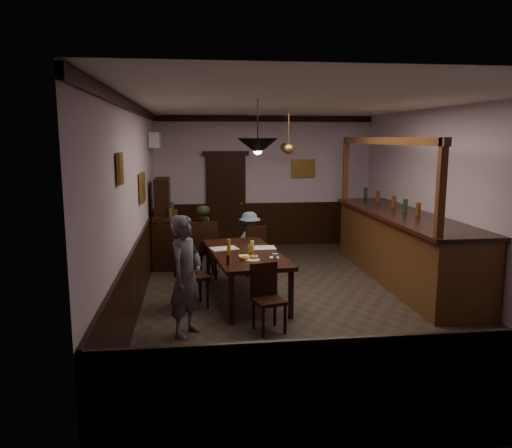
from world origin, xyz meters
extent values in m
cube|color=#2D2621|center=(0.00, 0.00, -0.01)|extent=(5.00, 8.00, 0.01)
cube|color=white|center=(0.00, 0.00, 3.00)|extent=(5.00, 8.00, 0.01)
cube|color=#C5AAC3|center=(0.00, 4.00, 1.50)|extent=(5.00, 0.01, 3.00)
cube|color=#C5AAC3|center=(0.00, -4.00, 1.50)|extent=(5.00, 0.01, 3.00)
cube|color=#C5AAC3|center=(-2.50, 0.00, 1.50)|extent=(0.01, 8.00, 3.00)
cube|color=#C5AAC3|center=(2.50, 0.00, 1.50)|extent=(0.01, 8.00, 3.00)
cube|color=black|center=(-0.87, 0.07, 0.72)|extent=(1.26, 2.31, 0.06)
cube|color=black|center=(-1.16, -0.99, 0.34)|extent=(0.07, 0.07, 0.69)
cube|color=black|center=(-0.32, -0.89, 0.34)|extent=(0.07, 0.07, 0.69)
cube|color=black|center=(-1.41, 1.04, 0.34)|extent=(0.07, 0.07, 0.69)
cube|color=black|center=(-0.57, 1.14, 0.34)|extent=(0.07, 0.07, 0.69)
cube|color=black|center=(-1.48, 1.36, 0.49)|extent=(0.50, 0.50, 0.05)
cube|color=black|center=(-1.46, 1.15, 0.78)|extent=(0.46, 0.09, 0.54)
cube|color=black|center=(-1.31, 1.56, 0.23)|extent=(0.04, 0.04, 0.47)
cube|color=black|center=(-1.68, 1.53, 0.23)|extent=(0.04, 0.04, 0.47)
cube|color=black|center=(-1.28, 1.19, 0.23)|extent=(0.04, 0.04, 0.47)
cube|color=black|center=(-1.65, 1.16, 0.23)|extent=(0.04, 0.04, 0.47)
cube|color=black|center=(-0.58, 1.47, 0.43)|extent=(0.49, 0.49, 0.05)
cube|color=black|center=(-0.54, 1.30, 0.69)|extent=(0.40, 0.15, 0.48)
cube|color=black|center=(-0.47, 1.67, 0.20)|extent=(0.04, 0.04, 0.41)
cube|color=black|center=(-0.79, 1.58, 0.20)|extent=(0.04, 0.04, 0.41)
cube|color=black|center=(-0.38, 1.36, 0.20)|extent=(0.04, 0.04, 0.41)
cube|color=black|center=(-0.70, 1.27, 0.20)|extent=(0.04, 0.04, 0.41)
cube|color=black|center=(-0.69, -1.32, 0.41)|extent=(0.47, 0.47, 0.05)
cube|color=black|center=(-0.74, -1.15, 0.65)|extent=(0.38, 0.14, 0.45)
cube|color=black|center=(-0.80, -1.51, 0.20)|extent=(0.04, 0.04, 0.39)
cube|color=black|center=(-0.50, -1.42, 0.20)|extent=(0.04, 0.04, 0.39)
cube|color=black|center=(-0.89, -1.21, 0.20)|extent=(0.04, 0.04, 0.39)
cube|color=black|center=(-0.59, -1.12, 0.20)|extent=(0.04, 0.04, 0.39)
cube|color=black|center=(-1.68, -0.23, 0.47)|extent=(0.54, 0.54, 0.05)
cube|color=black|center=(-1.87, -0.29, 0.75)|extent=(0.17, 0.43, 0.52)
cube|color=black|center=(-1.46, -0.35, 0.22)|extent=(0.04, 0.04, 0.45)
cube|color=black|center=(-1.57, -0.01, 0.22)|extent=(0.04, 0.04, 0.45)
cube|color=black|center=(-1.80, -0.45, 0.22)|extent=(0.04, 0.04, 0.45)
cube|color=black|center=(-1.91, -0.11, 0.22)|extent=(0.04, 0.04, 0.45)
imported|color=#4E5059|center=(-1.75, -1.30, 0.78)|extent=(0.61, 0.68, 1.55)
imported|color=#3B4127|center=(-1.50, 1.56, 0.64)|extent=(0.65, 0.51, 1.29)
imported|color=slate|center=(-0.61, 1.67, 0.57)|extent=(0.83, 0.64, 1.14)
cube|color=silver|center=(-1.17, 0.34, 0.75)|extent=(0.48, 0.40, 0.01)
cube|color=silver|center=(-0.56, 0.31, 0.75)|extent=(0.43, 0.31, 0.01)
cube|color=#E6F058|center=(-0.91, -0.19, 0.75)|extent=(0.17, 0.17, 0.00)
cylinder|color=white|center=(-0.48, -0.38, 0.76)|extent=(0.15, 0.15, 0.01)
imported|color=white|center=(-0.48, -0.46, 0.80)|extent=(0.09, 0.09, 0.07)
cylinder|color=white|center=(-0.81, -0.49, 0.76)|extent=(0.22, 0.22, 0.01)
torus|color=#C68C47|center=(-0.92, -0.45, 0.79)|extent=(0.13, 0.13, 0.04)
torus|color=#C68C47|center=(-0.78, -0.41, 0.79)|extent=(0.13, 0.13, 0.04)
cylinder|color=yellow|center=(-0.78, 0.03, 0.81)|extent=(0.07, 0.07, 0.12)
cylinder|color=#BF721E|center=(-1.11, 0.10, 0.85)|extent=(0.06, 0.06, 0.20)
cylinder|color=silver|center=(-0.74, 0.18, 0.82)|extent=(0.06, 0.06, 0.15)
cylinder|color=black|center=(-1.18, -0.69, 0.82)|extent=(0.04, 0.04, 0.14)
cube|color=black|center=(-2.20, 2.47, 0.46)|extent=(0.46, 1.30, 0.93)
cube|color=black|center=(-2.20, 2.47, 0.97)|extent=(0.45, 1.25, 0.07)
cube|color=black|center=(-2.25, 2.47, 1.35)|extent=(0.28, 0.83, 0.74)
cube|color=#4D2F14|center=(2.00, 0.75, 0.57)|extent=(0.94, 4.37, 1.14)
cube|color=black|center=(1.98, 0.75, 1.17)|extent=(1.04, 4.47, 0.06)
cube|color=#4D2F14|center=(1.58, 0.75, 2.45)|extent=(0.10, 4.27, 0.12)
cube|color=#4D2F14|center=(1.58, -1.33, 1.82)|extent=(0.10, 0.10, 1.35)
cube|color=#4D2F14|center=(1.58, 2.83, 1.82)|extent=(0.10, 0.10, 1.35)
cube|color=black|center=(-0.90, 3.95, 1.05)|extent=(0.90, 0.06, 2.10)
cube|color=white|center=(-2.38, 2.90, 2.45)|extent=(0.20, 0.85, 0.30)
cube|color=olive|center=(-2.46, -1.60, 2.15)|extent=(0.04, 0.28, 0.36)
cube|color=olive|center=(-2.46, 0.80, 1.70)|extent=(0.04, 0.62, 0.48)
cube|color=olive|center=(0.90, 3.96, 1.80)|extent=(0.55, 0.04, 0.42)
cylinder|color=black|center=(-0.77, -0.72, 2.69)|extent=(0.02, 0.02, 0.62)
cone|color=black|center=(-0.77, -0.72, 2.38)|extent=(0.56, 0.56, 0.22)
sphere|color=#FFD88C|center=(-0.77, -0.72, 2.33)|extent=(0.12, 0.12, 0.12)
cylinder|color=#BF8C3F|center=(0.10, 1.62, 2.65)|extent=(0.02, 0.02, 0.70)
cone|color=#BF8C3F|center=(0.10, 1.62, 2.30)|extent=(0.20, 0.20, 0.22)
sphere|color=#FFD88C|center=(0.10, 1.62, 2.25)|extent=(0.12, 0.12, 0.12)
cylinder|color=#BF8C3F|center=(0.30, 3.04, 2.65)|extent=(0.02, 0.02, 0.70)
cone|color=#BF8C3F|center=(0.30, 3.04, 2.30)|extent=(0.20, 0.20, 0.22)
sphere|color=#FFD88C|center=(0.30, 3.04, 2.25)|extent=(0.12, 0.12, 0.12)
camera|label=1|loc=(-1.63, -7.44, 2.49)|focal=35.00mm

